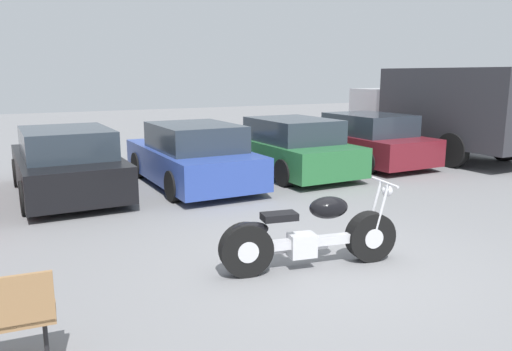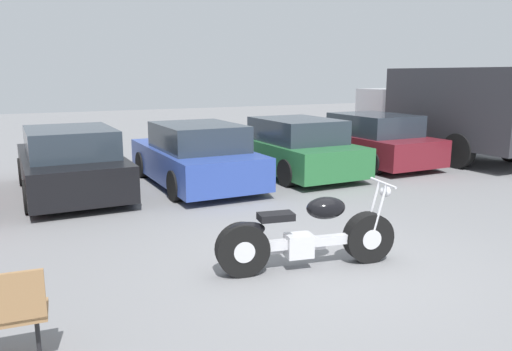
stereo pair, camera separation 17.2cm
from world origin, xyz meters
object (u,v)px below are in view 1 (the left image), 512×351
(parked_car_blue, at_px, (192,156))
(delivery_truck, at_px, (447,108))
(parked_car_black, at_px, (67,164))
(motorcycle, at_px, (309,236))
(parked_car_green, at_px, (289,148))
(parked_car_maroon, at_px, (364,140))

(parked_car_blue, height_order, delivery_truck, delivery_truck)
(parked_car_black, xyz_separation_m, delivery_truck, (10.61, -0.32, 0.81))
(motorcycle, bearing_deg, parked_car_blue, 85.14)
(motorcycle, distance_m, parked_car_blue, 5.36)
(parked_car_blue, bearing_deg, parked_car_black, 172.81)
(parked_car_black, distance_m, parked_car_green, 5.23)
(parked_car_black, xyz_separation_m, parked_car_blue, (2.61, -0.33, 0.00))
(motorcycle, distance_m, delivery_truck, 10.05)
(motorcycle, bearing_deg, parked_car_green, 60.70)
(parked_car_black, height_order, parked_car_maroon, same)
(parked_car_green, height_order, delivery_truck, delivery_truck)
(parked_car_green, distance_m, parked_car_maroon, 2.62)
(parked_car_green, xyz_separation_m, parked_car_maroon, (2.61, 0.25, 0.00))
(motorcycle, bearing_deg, parked_car_black, 110.86)
(parked_car_black, bearing_deg, parked_car_green, -2.19)
(motorcycle, distance_m, parked_car_black, 6.06)
(parked_car_blue, xyz_separation_m, delivery_truck, (8.00, 0.01, 0.81))
(parked_car_blue, height_order, parked_car_maroon, same)
(parked_car_blue, distance_m, parked_car_green, 2.61)
(parked_car_black, distance_m, parked_car_maroon, 7.83)
(parked_car_blue, bearing_deg, parked_car_maroon, 4.10)
(parked_car_black, bearing_deg, parked_car_maroon, 0.33)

